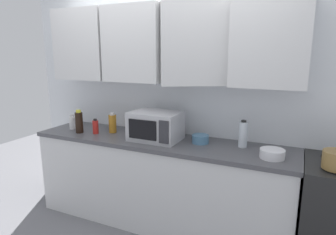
% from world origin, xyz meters
% --- Properties ---
extents(wall_back_with_cabinets, '(3.50, 0.59, 2.60)m').
position_xyz_m(wall_back_with_cabinets, '(-0.00, -0.07, 1.58)').
color(wall_back_with_cabinets, white).
rests_on(wall_back_with_cabinets, ground_plane).
extents(counter_run, '(2.63, 0.63, 0.90)m').
position_xyz_m(counter_run, '(0.00, -0.30, 0.45)').
color(counter_run, silver).
rests_on(counter_run, ground_plane).
extents(microwave, '(0.48, 0.37, 0.28)m').
position_xyz_m(microwave, '(-0.02, -0.32, 1.04)').
color(microwave, '#B7B7BC').
rests_on(microwave, counter_run).
extents(bottle_soy_dark, '(0.08, 0.08, 0.25)m').
position_xyz_m(bottle_soy_dark, '(-0.89, -0.43, 1.02)').
color(bottle_soy_dark, black).
rests_on(bottle_soy_dark, counter_run).
extents(bottle_amber_vinegar, '(0.08, 0.08, 0.22)m').
position_xyz_m(bottle_amber_vinegar, '(-0.57, -0.27, 1.00)').
color(bottle_amber_vinegar, '#AD701E').
rests_on(bottle_amber_vinegar, counter_run).
extents(bottle_clear_tall, '(0.08, 0.08, 0.25)m').
position_xyz_m(bottle_clear_tall, '(0.80, -0.19, 1.02)').
color(bottle_clear_tall, silver).
rests_on(bottle_clear_tall, counter_run).
extents(bottle_white_jar, '(0.07, 0.07, 0.17)m').
position_xyz_m(bottle_white_jar, '(-1.07, -0.34, 0.98)').
color(bottle_white_jar, white).
rests_on(bottle_white_jar, counter_run).
extents(bottle_red_sauce, '(0.06, 0.06, 0.16)m').
position_xyz_m(bottle_red_sauce, '(-0.71, -0.38, 0.97)').
color(bottle_red_sauce, red).
rests_on(bottle_red_sauce, counter_run).
extents(bowl_ceramic_small, '(0.16, 0.16, 0.08)m').
position_xyz_m(bowl_ceramic_small, '(0.41, -0.24, 0.94)').
color(bowl_ceramic_small, teal).
rests_on(bowl_ceramic_small, counter_run).
extents(bowl_mixing_large, '(0.20, 0.20, 0.07)m').
position_xyz_m(bowl_mixing_large, '(1.08, -0.39, 0.94)').
color(bowl_mixing_large, silver).
rests_on(bowl_mixing_large, counter_run).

